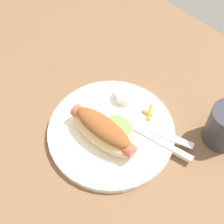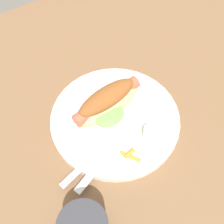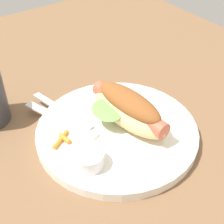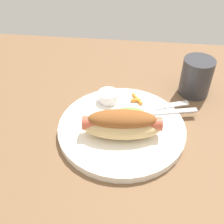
{
  "view_description": "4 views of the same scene",
  "coord_description": "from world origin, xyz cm",
  "px_view_note": "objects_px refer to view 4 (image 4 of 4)",
  "views": [
    {
      "loc": [
        28.83,
        -22.92,
        61.53
      ],
      "look_at": [
        1.39,
        3.6,
        6.21
      ],
      "focal_mm": 53.87,
      "sensor_mm": 36.0,
      "label": 1
    },
    {
      "loc": [
        19.44,
        26.52,
        48.56
      ],
      "look_at": [
        3.91,
        3.81,
        6.43
      ],
      "focal_mm": 43.12,
      "sensor_mm": 36.0,
      "label": 2
    },
    {
      "loc": [
        -30.2,
        27.17,
        38.5
      ],
      "look_at": [
        2.35,
        3.49,
        5.46
      ],
      "focal_mm": 53.41,
      "sensor_mm": 36.0,
      "label": 3
    },
    {
      "loc": [
        5.02,
        -39.22,
        41.48
      ],
      "look_at": [
        0.4,
        0.9,
        6.58
      ],
      "focal_mm": 44.17,
      "sensor_mm": 36.0,
      "label": 4
    }
  ],
  "objects_px": {
    "hot_dog": "(122,124)",
    "fork": "(164,112)",
    "sauce_ramekin": "(108,96)",
    "drinking_cup": "(196,77)",
    "plate": "(122,128)",
    "knife": "(156,107)",
    "carrot_garnish": "(137,99)"
  },
  "relations": [
    {
      "from": "knife",
      "to": "carrot_garnish",
      "type": "distance_m",
      "value": 0.05
    },
    {
      "from": "sauce_ramekin",
      "to": "fork",
      "type": "distance_m",
      "value": 0.13
    },
    {
      "from": "plate",
      "to": "knife",
      "type": "distance_m",
      "value": 0.1
    },
    {
      "from": "hot_dog",
      "to": "fork",
      "type": "xyz_separation_m",
      "value": [
        0.09,
        0.08,
        -0.03
      ]
    },
    {
      "from": "hot_dog",
      "to": "sauce_ramekin",
      "type": "bearing_deg",
      "value": 106.15
    },
    {
      "from": "sauce_ramekin",
      "to": "carrot_garnish",
      "type": "distance_m",
      "value": 0.07
    },
    {
      "from": "plate",
      "to": "sauce_ramekin",
      "type": "relative_size",
      "value": 5.69
    },
    {
      "from": "plate",
      "to": "carrot_garnish",
      "type": "relative_size",
      "value": 6.85
    },
    {
      "from": "fork",
      "to": "knife",
      "type": "relative_size",
      "value": 0.93
    },
    {
      "from": "sauce_ramekin",
      "to": "drinking_cup",
      "type": "relative_size",
      "value": 0.51
    },
    {
      "from": "plate",
      "to": "fork",
      "type": "bearing_deg",
      "value": 29.86
    },
    {
      "from": "hot_dog",
      "to": "fork",
      "type": "distance_m",
      "value": 0.12
    },
    {
      "from": "fork",
      "to": "knife",
      "type": "xyz_separation_m",
      "value": [
        -0.02,
        0.01,
        -0.0
      ]
    },
    {
      "from": "carrot_garnish",
      "to": "drinking_cup",
      "type": "xyz_separation_m",
      "value": [
        0.14,
        0.07,
        0.03
      ]
    },
    {
      "from": "plate",
      "to": "fork",
      "type": "height_order",
      "value": "fork"
    },
    {
      "from": "hot_dog",
      "to": "sauce_ramekin",
      "type": "height_order",
      "value": "hot_dog"
    },
    {
      "from": "carrot_garnish",
      "to": "drinking_cup",
      "type": "distance_m",
      "value": 0.16
    },
    {
      "from": "hot_dog",
      "to": "knife",
      "type": "relative_size",
      "value": 1.06
    },
    {
      "from": "sauce_ramekin",
      "to": "fork",
      "type": "relative_size",
      "value": 0.33
    },
    {
      "from": "plate",
      "to": "knife",
      "type": "bearing_deg",
      "value": 42.2
    },
    {
      "from": "drinking_cup",
      "to": "fork",
      "type": "bearing_deg",
      "value": -125.7
    },
    {
      "from": "fork",
      "to": "drinking_cup",
      "type": "relative_size",
      "value": 1.55
    },
    {
      "from": "plate",
      "to": "hot_dog",
      "type": "xyz_separation_m",
      "value": [
        0.0,
        -0.02,
        0.04
      ]
    },
    {
      "from": "sauce_ramekin",
      "to": "knife",
      "type": "relative_size",
      "value": 0.31
    },
    {
      "from": "knife",
      "to": "drinking_cup",
      "type": "distance_m",
      "value": 0.13
    },
    {
      "from": "fork",
      "to": "drinking_cup",
      "type": "xyz_separation_m",
      "value": [
        0.08,
        0.11,
        0.03
      ]
    },
    {
      "from": "sauce_ramekin",
      "to": "plate",
      "type": "bearing_deg",
      "value": -64.47
    },
    {
      "from": "hot_dog",
      "to": "fork",
      "type": "bearing_deg",
      "value": 36.01
    },
    {
      "from": "plate",
      "to": "knife",
      "type": "height_order",
      "value": "knife"
    },
    {
      "from": "sauce_ramekin",
      "to": "carrot_garnish",
      "type": "height_order",
      "value": "sauce_ramekin"
    },
    {
      "from": "plate",
      "to": "fork",
      "type": "xyz_separation_m",
      "value": [
        0.09,
        0.05,
        0.01
      ]
    },
    {
      "from": "plate",
      "to": "fork",
      "type": "relative_size",
      "value": 1.87
    }
  ]
}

